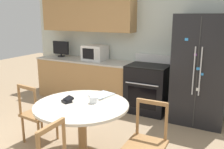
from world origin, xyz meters
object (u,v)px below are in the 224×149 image
at_px(candle_glass, 93,100).
at_px(dining_chair_right, 146,144).
at_px(dining_chair_left, 38,114).
at_px(wallet, 68,100).
at_px(oven_range, 148,88).
at_px(microwave, 95,53).
at_px(refrigerator, 201,70).
at_px(countertop_tv, 61,48).

bearing_deg(candle_glass, dining_chair_right, -6.15).
height_order(dining_chair_left, wallet, dining_chair_left).
bearing_deg(oven_range, candle_glass, -91.22).
bearing_deg(wallet, dining_chair_left, 169.90).
bearing_deg(microwave, dining_chair_left, -83.03).
bearing_deg(oven_range, dining_chair_right, -70.57).
xyz_separation_m(refrigerator, dining_chair_left, (-1.94, -1.88, -0.50)).
relative_size(oven_range, dining_chair_right, 1.20).
xyz_separation_m(countertop_tv, dining_chair_right, (2.87, -2.08, -0.66)).
bearing_deg(dining_chair_left, wallet, -4.29).
distance_m(countertop_tv, wallet, 2.81).
bearing_deg(wallet, dining_chair_right, 2.28).
xyz_separation_m(microwave, wallet, (0.90, -2.11, -0.26)).
xyz_separation_m(oven_range, countertop_tv, (-2.17, 0.09, 0.62)).
distance_m(dining_chair_right, wallet, 1.11).
xyz_separation_m(dining_chair_right, candle_glass, (-0.74, 0.08, 0.37)).
xyz_separation_m(oven_range, wallet, (-0.35, -2.03, 0.33)).
height_order(microwave, wallet, microwave).
xyz_separation_m(dining_chair_left, candle_glass, (0.96, 0.01, 0.37)).
bearing_deg(wallet, candle_glass, 21.72).
relative_size(oven_range, dining_chair_left, 1.20).
bearing_deg(microwave, dining_chair_right, -46.78).
xyz_separation_m(dining_chair_left, wallet, (0.65, -0.12, 0.36)).
bearing_deg(candle_glass, wallet, -158.28).
height_order(dining_chair_right, wallet, dining_chair_right).
height_order(countertop_tv, dining_chair_right, countertop_tv).
height_order(microwave, candle_glass, microwave).
height_order(refrigerator, countertop_tv, refrigerator).
distance_m(refrigerator, dining_chair_left, 2.75).
bearing_deg(dining_chair_right, microwave, -47.80).
xyz_separation_m(oven_range, dining_chair_left, (-1.00, -1.92, -0.03)).
xyz_separation_m(countertop_tv, candle_glass, (2.13, -2.00, -0.29)).
bearing_deg(countertop_tv, candle_glass, -43.22).
bearing_deg(candle_glass, microwave, 121.16).
distance_m(microwave, wallet, 2.31).
xyz_separation_m(oven_range, dining_chair_right, (0.70, -1.99, -0.03)).
distance_m(dining_chair_right, dining_chair_left, 1.71).
bearing_deg(countertop_tv, dining_chair_right, -35.92).
relative_size(dining_chair_right, candle_glass, 9.41).
relative_size(microwave, countertop_tv, 1.13).
bearing_deg(refrigerator, candle_glass, -117.62).
distance_m(dining_chair_left, candle_glass, 1.03).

